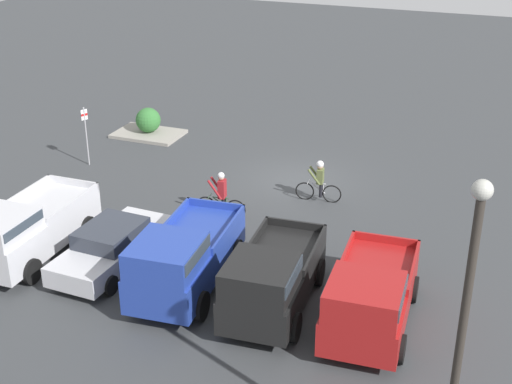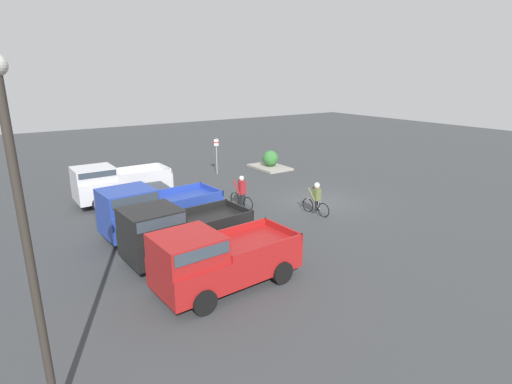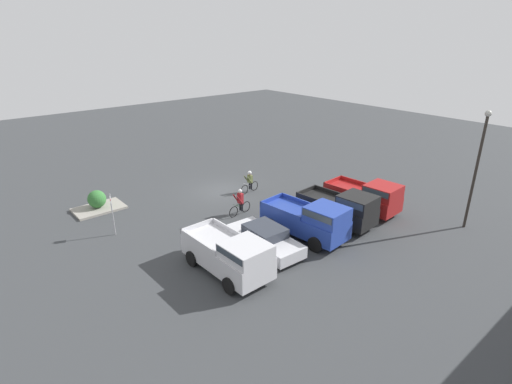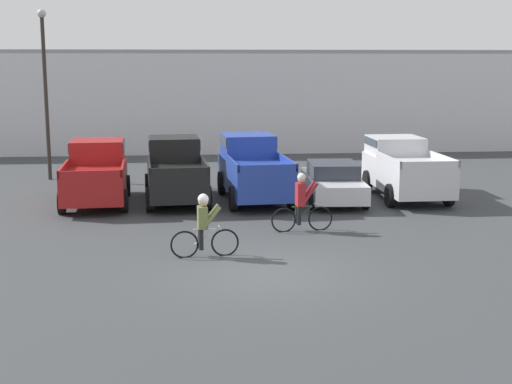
% 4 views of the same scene
% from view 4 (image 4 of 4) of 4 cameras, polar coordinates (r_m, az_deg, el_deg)
% --- Properties ---
extents(ground_plane, '(80.00, 80.00, 0.00)m').
position_cam_4_polar(ground_plane, '(17.12, 0.69, -6.44)').
color(ground_plane, '#383A3D').
extents(warehouse_building, '(50.56, 12.81, 5.58)m').
position_cam_4_polar(warehouse_building, '(44.79, -2.96, 7.60)').
color(warehouse_building, silver).
rests_on(warehouse_building, ground_plane).
extents(pickup_truck_0, '(2.50, 4.94, 2.13)m').
position_cam_4_polar(pickup_truck_0, '(25.98, -12.64, 1.59)').
color(pickup_truck_0, maroon).
rests_on(pickup_truck_0, ground_plane).
extents(pickup_truck_1, '(2.46, 4.97, 2.20)m').
position_cam_4_polar(pickup_truck_1, '(25.88, -6.46, 1.83)').
color(pickup_truck_1, black).
rests_on(pickup_truck_1, ground_plane).
extents(pickup_truck_2, '(2.56, 5.29, 2.27)m').
position_cam_4_polar(pickup_truck_2, '(25.88, -0.27, 1.99)').
color(pickup_truck_2, '#233D9E').
rests_on(pickup_truck_2, ground_plane).
extents(sedan_0, '(2.16, 4.72, 1.41)m').
position_cam_4_polar(sedan_0, '(25.74, 6.15, 0.82)').
color(sedan_0, silver).
rests_on(sedan_0, ground_plane).
extents(pickup_truck_3, '(2.36, 5.02, 2.12)m').
position_cam_4_polar(pickup_truck_3, '(26.97, 11.74, 1.97)').
color(pickup_truck_3, silver).
rests_on(pickup_truck_3, ground_plane).
extents(cyclist_0, '(1.87, 0.50, 1.77)m').
position_cam_4_polar(cyclist_0, '(21.06, 3.66, -0.80)').
color(cyclist_0, black).
rests_on(cyclist_0, ground_plane).
extents(cyclist_1, '(1.78, 0.50, 1.68)m').
position_cam_4_polar(cyclist_1, '(18.31, -4.20, -2.57)').
color(cyclist_1, black).
rests_on(cyclist_1, ground_plane).
extents(lamppost, '(0.36, 0.36, 7.08)m').
position_cam_4_polar(lamppost, '(31.28, -16.52, 8.46)').
color(lamppost, '#2D2823').
rests_on(lamppost, ground_plane).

